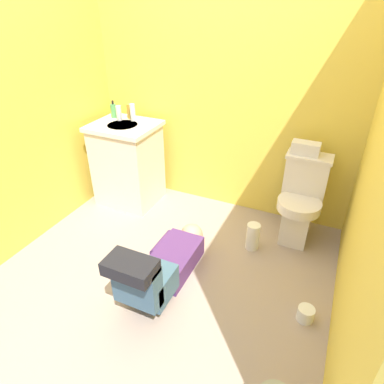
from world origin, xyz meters
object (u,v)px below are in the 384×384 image
at_px(faucet, 132,114).
at_px(paper_towel_roll, 253,236).
at_px(vanity_cabinet, 128,163).
at_px(bottle_clear, 119,113).
at_px(toilet, 301,201).
at_px(tissue_box, 306,148).
at_px(bottle_amber, 130,111).
at_px(toilet_paper_roll, 306,314).
at_px(bottle_white, 133,112).
at_px(person_plumber, 162,266).
at_px(soap_dispenser, 114,111).

bearing_deg(faucet, paper_towel_roll, -15.56).
xyz_separation_m(vanity_cabinet, bottle_clear, (-0.10, 0.07, 0.47)).
bearing_deg(toilet, tissue_box, 116.43).
relative_size(bottle_amber, toilet_paper_roll, 1.29).
height_order(bottle_white, paper_towel_roll, bottle_white).
height_order(person_plumber, bottle_white, bottle_white).
bearing_deg(bottle_amber, person_plumber, -49.89).
bearing_deg(vanity_cabinet, bottle_amber, 100.79).
xyz_separation_m(toilet, bottle_amber, (-1.69, 0.08, 0.52)).
xyz_separation_m(bottle_clear, bottle_amber, (0.07, 0.09, 0.00)).
xyz_separation_m(faucet, person_plumber, (0.87, -1.05, -0.69)).
xyz_separation_m(soap_dispenser, paper_towel_roll, (1.55, -0.36, -0.77)).
bearing_deg(bottle_white, toilet_paper_roll, -26.42).
height_order(toilet, faucet, faucet).
bearing_deg(faucet, toilet, -2.08).
bearing_deg(paper_towel_roll, person_plumber, -126.13).
relative_size(toilet, tissue_box, 3.41).
relative_size(toilet, paper_towel_roll, 3.16).
xyz_separation_m(faucet, toilet_paper_roll, (1.89, -0.94, -0.82)).
distance_m(tissue_box, bottle_clear, 1.72).
height_order(soap_dispenser, bottle_clear, soap_dispenser).
relative_size(paper_towel_roll, toilet_paper_roll, 2.16).
relative_size(tissue_box, paper_towel_roll, 0.93).
bearing_deg(tissue_box, paper_towel_roll, -121.88).
bearing_deg(bottle_amber, faucet, -31.80).
xyz_separation_m(bottle_clear, bottle_white, (0.13, 0.04, 0.01)).
bearing_deg(toilet_paper_roll, person_plumber, -173.87).
xyz_separation_m(bottle_clear, paper_towel_roll, (1.46, -0.31, -0.77)).
height_order(soap_dispenser, toilet_paper_roll, soap_dispenser).
xyz_separation_m(toilet, vanity_cabinet, (-1.66, -0.08, 0.05)).
distance_m(tissue_box, soap_dispenser, 1.81).
distance_m(soap_dispenser, toilet_paper_roll, 2.42).
xyz_separation_m(person_plumber, bottle_white, (-0.84, 1.03, 0.72)).
distance_m(vanity_cabinet, bottle_white, 0.50).
relative_size(toilet, vanity_cabinet, 0.91).
bearing_deg(bottle_amber, vanity_cabinet, -79.21).
distance_m(vanity_cabinet, tissue_box, 1.67).
bearing_deg(soap_dispenser, bottle_white, -0.56).
bearing_deg(bottle_clear, vanity_cabinet, -37.45).
relative_size(toilet, bottle_clear, 5.40).
bearing_deg(person_plumber, tissue_box, 55.43).
bearing_deg(bottle_amber, toilet_paper_roll, -26.68).
distance_m(bottle_amber, toilet_paper_roll, 2.30).
bearing_deg(faucet, soap_dispenser, -173.99).
xyz_separation_m(tissue_box, bottle_amber, (-1.65, -0.01, 0.09)).
relative_size(vanity_cabinet, paper_towel_roll, 3.45).
height_order(person_plumber, bottle_clear, bottle_clear).
bearing_deg(person_plumber, faucet, 129.64).
relative_size(tissue_box, toilet_paper_roll, 2.00).
xyz_separation_m(toilet, tissue_box, (-0.05, 0.09, 0.43)).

